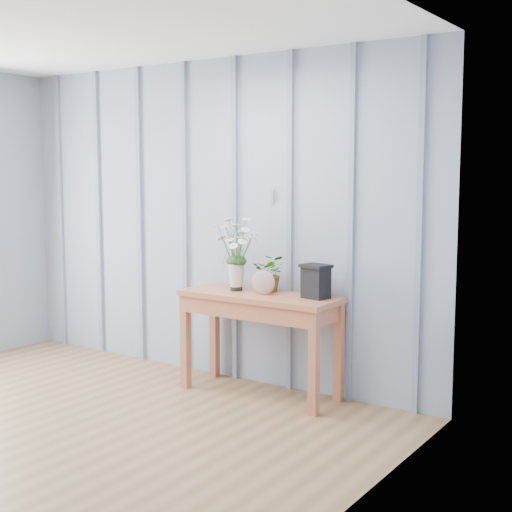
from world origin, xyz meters
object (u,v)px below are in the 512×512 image
Objects in this scene: daisy_vase at (236,243)px; carved_box at (316,281)px; sideboard at (260,309)px; felt_disc_vessel at (263,282)px.

carved_box is (0.65, 0.05, -0.24)m from daisy_vase.
daisy_vase is (-0.22, 0.01, 0.47)m from sideboard.
carved_box reaches higher than felt_disc_vessel.
daisy_vase reaches higher than sideboard.
daisy_vase is 0.38m from felt_disc_vessel.
sideboard is 0.52m from daisy_vase.
felt_disc_vessel is at bearing -168.23° from carved_box.
daisy_vase reaches higher than carved_box.
felt_disc_vessel is at bearing -7.15° from daisy_vase.
sideboard is at bearing 144.68° from felt_disc_vessel.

